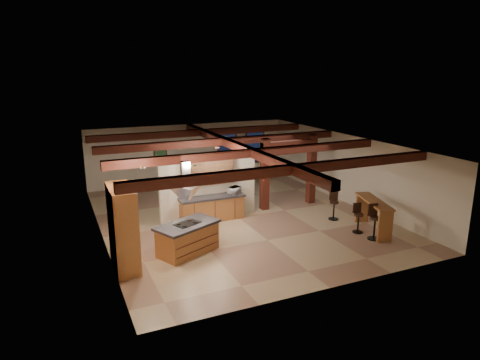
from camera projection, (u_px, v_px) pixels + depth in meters
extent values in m
plane|color=tan|center=(238.00, 217.00, 16.46)|extent=(12.00, 12.00, 0.00)
plane|color=beige|center=(190.00, 153.00, 21.39)|extent=(10.00, 0.00, 10.00)
plane|color=beige|center=(333.00, 236.00, 10.79)|extent=(10.00, 0.00, 10.00)
plane|color=beige|center=(99.00, 197.00, 14.12)|extent=(0.00, 12.00, 12.00)
plane|color=beige|center=(346.00, 169.00, 18.06)|extent=(0.00, 12.00, 12.00)
plane|color=#341610|center=(238.00, 143.00, 15.72)|extent=(12.00, 12.00, 0.00)
cube|color=#38160E|center=(294.00, 169.00, 12.22)|extent=(10.00, 0.25, 0.28)
cube|color=#38160E|center=(253.00, 153.00, 14.61)|extent=(10.00, 0.25, 0.28)
cube|color=#38160E|center=(225.00, 141.00, 16.91)|extent=(10.00, 0.25, 0.28)
cube|color=#38160E|center=(202.00, 132.00, 19.30)|extent=(10.00, 0.25, 0.28)
cube|color=#38160E|center=(238.00, 147.00, 15.76)|extent=(0.28, 12.00, 0.28)
cube|color=#38160E|center=(265.00, 174.00, 17.08)|extent=(0.30, 0.30, 2.90)
cube|color=#38160E|center=(311.00, 169.00, 17.95)|extent=(0.30, 0.30, 2.90)
cube|color=#38160E|center=(289.00, 144.00, 17.22)|extent=(2.50, 0.28, 0.28)
cube|color=beige|center=(208.00, 190.00, 16.23)|extent=(3.80, 0.18, 2.20)
cube|color=#A86C36|center=(123.00, 228.00, 12.02)|extent=(0.64, 1.60, 2.40)
cube|color=silver|center=(134.00, 228.00, 12.15)|extent=(0.06, 0.62, 0.95)
cube|color=black|center=(135.00, 221.00, 12.11)|extent=(0.01, 0.50, 0.28)
cube|color=#A86C36|center=(212.00, 209.00, 16.05)|extent=(2.40, 0.60, 0.86)
cube|color=black|center=(212.00, 197.00, 15.93)|extent=(2.50, 0.66, 0.08)
cube|color=#A86C36|center=(210.00, 171.00, 15.88)|extent=(1.80, 0.34, 0.95)
cube|color=silver|center=(211.00, 172.00, 15.72)|extent=(1.74, 0.02, 0.90)
pyramid|color=silver|center=(186.00, 200.00, 12.88)|extent=(1.10, 1.10, 0.45)
cube|color=silver|center=(185.00, 173.00, 12.67)|extent=(0.26, 0.22, 0.73)
cube|color=#38160E|center=(227.00, 149.00, 22.12)|extent=(1.10, 0.05, 1.70)
cube|color=black|center=(227.00, 149.00, 22.09)|extent=(0.95, 0.02, 1.55)
cube|color=#38160E|center=(255.00, 147.00, 22.74)|extent=(1.10, 0.05, 1.70)
cube|color=black|center=(255.00, 147.00, 22.72)|extent=(0.95, 0.02, 1.55)
cube|color=#38160E|center=(160.00, 151.00, 20.69)|extent=(0.65, 0.04, 0.85)
cube|color=#245637|center=(160.00, 151.00, 20.67)|extent=(0.55, 0.01, 0.75)
cylinder|color=silver|center=(194.00, 165.00, 12.23)|extent=(0.16, 0.16, 0.03)
cylinder|color=silver|center=(217.00, 148.00, 14.90)|extent=(0.16, 0.16, 0.03)
cylinder|color=silver|center=(143.00, 167.00, 11.95)|extent=(0.16, 0.16, 0.03)
cube|color=#A86C36|center=(188.00, 239.00, 13.20)|extent=(2.04, 1.59, 0.87)
cube|color=black|center=(187.00, 225.00, 13.08)|extent=(2.20, 1.76, 0.08)
cube|color=black|center=(187.00, 223.00, 13.07)|extent=(0.90, 0.78, 0.02)
imported|color=#401C10|center=(219.00, 192.00, 18.75)|extent=(1.67, 1.01, 0.57)
imported|color=black|center=(246.00, 173.00, 22.29)|extent=(1.97, 0.85, 0.57)
imported|color=silver|center=(234.00, 190.00, 16.24)|extent=(0.56, 0.49, 0.26)
cube|color=#A86C36|center=(374.00, 201.00, 14.79)|extent=(1.16, 2.21, 0.06)
cube|color=#A86C36|center=(385.00, 227.00, 14.00)|extent=(0.49, 0.25, 1.07)
cube|color=#A86C36|center=(362.00, 208.00, 15.86)|extent=(0.49, 0.25, 1.07)
cube|color=#38160E|center=(267.00, 173.00, 22.42)|extent=(0.44, 0.44, 0.50)
cylinder|color=black|center=(267.00, 167.00, 22.34)|extent=(0.05, 0.05, 0.14)
cone|color=#EBC38D|center=(267.00, 164.00, 22.30)|extent=(0.25, 0.25, 0.16)
cylinder|color=black|center=(375.00, 218.00, 14.16)|extent=(0.38, 0.38, 0.07)
cube|color=black|center=(373.00, 209.00, 14.26)|extent=(0.36, 0.09, 0.42)
cylinder|color=black|center=(374.00, 229.00, 14.25)|extent=(0.06, 0.06, 0.73)
cylinder|color=black|center=(374.00, 239.00, 14.34)|extent=(0.42, 0.42, 0.03)
cylinder|color=black|center=(359.00, 215.00, 14.78)|extent=(0.33, 0.33, 0.06)
cube|color=black|center=(357.00, 208.00, 14.88)|extent=(0.31, 0.09, 0.36)
cylinder|color=black|center=(358.00, 224.00, 14.87)|extent=(0.05, 0.05, 0.63)
cylinder|color=black|center=(357.00, 232.00, 14.94)|extent=(0.36, 0.36, 0.03)
cylinder|color=black|center=(334.00, 202.00, 16.07)|extent=(0.34, 0.34, 0.07)
cube|color=black|center=(334.00, 196.00, 16.17)|extent=(0.31, 0.17, 0.38)
cylinder|color=black|center=(334.00, 211.00, 16.15)|extent=(0.06, 0.06, 0.66)
cylinder|color=black|center=(333.00, 219.00, 16.23)|extent=(0.38, 0.38, 0.03)
cube|color=#38160E|center=(207.00, 194.00, 17.80)|extent=(0.48, 0.48, 0.06)
cube|color=#38160E|center=(206.00, 184.00, 17.91)|extent=(0.44, 0.09, 0.78)
cylinder|color=#38160E|center=(204.00, 202.00, 17.65)|extent=(0.05, 0.05, 0.44)
cylinder|color=#38160E|center=(212.00, 201.00, 17.76)|extent=(0.05, 0.05, 0.44)
cylinder|color=#38160E|center=(202.00, 199.00, 17.97)|extent=(0.05, 0.05, 0.44)
cylinder|color=#38160E|center=(210.00, 199.00, 18.08)|extent=(0.05, 0.05, 0.44)
cube|color=#38160E|center=(199.00, 186.00, 19.14)|extent=(0.48, 0.48, 0.06)
cube|color=#38160E|center=(200.00, 178.00, 18.84)|extent=(0.44, 0.09, 0.78)
cylinder|color=#38160E|center=(202.00, 190.00, 19.42)|extent=(0.05, 0.05, 0.44)
cylinder|color=#38160E|center=(194.00, 190.00, 19.31)|extent=(0.05, 0.05, 0.44)
cylinder|color=#38160E|center=(204.00, 192.00, 19.10)|extent=(0.05, 0.05, 0.44)
cylinder|color=#38160E|center=(196.00, 192.00, 18.98)|extent=(0.05, 0.05, 0.44)
cube|color=#38160E|center=(224.00, 193.00, 18.03)|extent=(0.48, 0.48, 0.06)
cube|color=#38160E|center=(222.00, 183.00, 18.13)|extent=(0.44, 0.09, 0.78)
cylinder|color=#38160E|center=(221.00, 200.00, 17.88)|extent=(0.05, 0.05, 0.44)
cylinder|color=#38160E|center=(229.00, 199.00, 17.99)|extent=(0.05, 0.05, 0.44)
cylinder|color=#38160E|center=(219.00, 198.00, 18.20)|extent=(0.05, 0.05, 0.44)
cylinder|color=#38160E|center=(227.00, 197.00, 18.31)|extent=(0.05, 0.05, 0.44)
cube|color=#38160E|center=(215.00, 184.00, 19.37)|extent=(0.48, 0.48, 0.06)
cube|color=#38160E|center=(216.00, 177.00, 19.07)|extent=(0.44, 0.09, 0.78)
cylinder|color=#38160E|center=(217.00, 188.00, 19.65)|extent=(0.05, 0.05, 0.44)
cylinder|color=#38160E|center=(210.00, 189.00, 19.54)|extent=(0.05, 0.05, 0.44)
cylinder|color=#38160E|center=(220.00, 190.00, 19.32)|extent=(0.05, 0.05, 0.44)
cylinder|color=#38160E|center=(212.00, 191.00, 19.21)|extent=(0.05, 0.05, 0.44)
cube|color=#38160E|center=(240.00, 191.00, 18.26)|extent=(0.48, 0.48, 0.06)
cube|color=#38160E|center=(239.00, 181.00, 18.36)|extent=(0.44, 0.09, 0.78)
cylinder|color=#38160E|center=(238.00, 198.00, 18.10)|extent=(0.05, 0.05, 0.44)
cylinder|color=#38160E|center=(246.00, 198.00, 18.22)|extent=(0.05, 0.05, 0.44)
cylinder|color=#38160E|center=(235.00, 196.00, 18.43)|extent=(0.05, 0.05, 0.44)
cylinder|color=#38160E|center=(243.00, 195.00, 18.54)|extent=(0.05, 0.05, 0.44)
cube|color=#38160E|center=(230.00, 183.00, 19.60)|extent=(0.48, 0.48, 0.06)
cube|color=#38160E|center=(231.00, 176.00, 19.30)|extent=(0.44, 0.09, 0.78)
cylinder|color=#38160E|center=(232.00, 187.00, 19.88)|extent=(0.05, 0.05, 0.44)
cylinder|color=#38160E|center=(225.00, 188.00, 19.77)|extent=(0.05, 0.05, 0.44)
cylinder|color=#38160E|center=(235.00, 189.00, 19.55)|extent=(0.05, 0.05, 0.44)
cylinder|color=#38160E|center=(227.00, 190.00, 19.44)|extent=(0.05, 0.05, 0.44)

